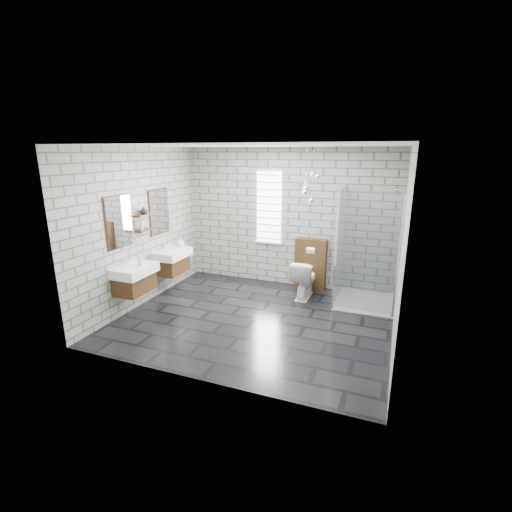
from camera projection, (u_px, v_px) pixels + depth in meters
The scene contains 20 objects.
floor at pixel (255, 319), 6.02m from camera, with size 4.20×3.60×0.02m, color black.
ceiling at pixel (255, 145), 5.28m from camera, with size 4.20×3.60×0.02m, color white.
wall_back at pixel (288, 218), 7.28m from camera, with size 4.20×0.02×2.70m, color #979792.
wall_front at pixel (195, 273), 4.03m from camera, with size 4.20×0.02×2.70m, color #979792.
wall_left at pixel (141, 228), 6.38m from camera, with size 0.02×3.60×2.70m, color #979792.
wall_right at pixel (403, 250), 4.92m from camera, with size 0.02×3.60×2.70m, color #979792.
vanity_left at pixel (133, 271), 5.98m from camera, with size 0.47×0.70×1.57m.
vanity_right at pixel (170, 254), 6.94m from camera, with size 0.47×0.70×1.57m.
shelf_lower at pixel (143, 230), 6.32m from camera, with size 0.14×0.30×0.03m, color #462A15.
shelf_upper at pixel (142, 215), 6.25m from camera, with size 0.14×0.30×0.03m, color #462A15.
window at pixel (269, 207), 7.34m from camera, with size 0.56×0.05×1.48m.
cistern_panel at pixel (311, 264), 7.24m from camera, with size 0.60×0.20×1.00m, color #462A15.
flush_plate at pixel (310, 250), 7.06m from camera, with size 0.18×0.01×0.12m, color silver.
shower_enclosure at pixel (360, 278), 6.43m from camera, with size 1.00×1.00×2.03m.
pendant_cluster at pixel (310, 185), 6.51m from camera, with size 0.29×0.25×0.96m.
toilet at pixel (304, 279), 6.83m from camera, with size 0.40×0.69×0.71m, color white.
soap_bottle_a at pixel (141, 260), 5.96m from camera, with size 0.08×0.08×0.17m, color #B2B2B2.
soap_bottle_b at pixel (180, 242), 7.09m from camera, with size 0.15×0.15×0.19m, color #B2B2B2.
soap_bottle_c at pixel (141, 224), 6.24m from camera, with size 0.07×0.08×0.19m, color #B2B2B2.
vase at pixel (144, 210), 6.26m from camera, with size 0.12×0.12×0.13m, color #B2B2B2.
Camera 1 is at (2.00, -5.14, 2.62)m, focal length 26.00 mm.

